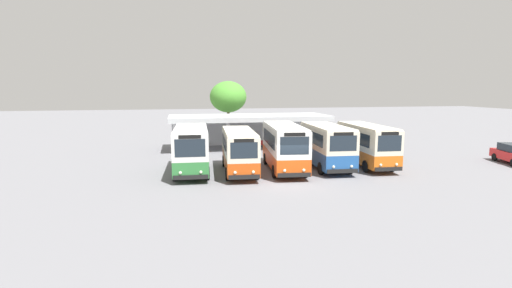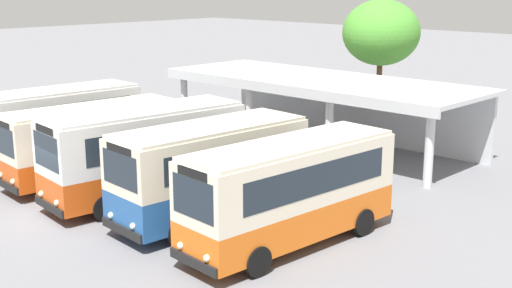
{
  "view_description": "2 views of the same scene",
  "coord_description": "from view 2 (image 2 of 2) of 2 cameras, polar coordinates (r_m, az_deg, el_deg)",
  "views": [
    {
      "loc": [
        -7.13,
        -23.01,
        6.15
      ],
      "look_at": [
        -1.33,
        4.85,
        1.88
      ],
      "focal_mm": 26.17,
      "sensor_mm": 36.0,
      "label": 1
    },
    {
      "loc": [
        20.32,
        -10.87,
        8.02
      ],
      "look_at": [
        2.14,
        7.87,
        1.64
      ],
      "focal_mm": 47.19,
      "sensor_mm": 36.0,
      "label": 2
    }
  ],
  "objects": [
    {
      "name": "waiting_chair_middle_seat",
      "position": [
        32.43,
        5.27,
        0.31
      ],
      "size": [
        0.46,
        0.46,
        0.86
      ],
      "color": "slate",
      "rests_on": "ground"
    },
    {
      "name": "city_bus_fifth_blue",
      "position": [
        20.56,
        2.91,
        -3.86
      ],
      "size": [
        2.59,
        7.64,
        3.28
      ],
      "color": "black",
      "rests_on": "ground"
    },
    {
      "name": "city_bus_second_in_row",
      "position": [
        28.0,
        -13.69,
        0.36
      ],
      "size": [
        2.65,
        7.42,
        3.12
      ],
      "color": "black",
      "rests_on": "ground"
    },
    {
      "name": "terminal_canopy",
      "position": [
        33.48,
        6.07,
        4.43
      ],
      "size": [
        16.18,
        5.74,
        3.4
      ],
      "color": "silver",
      "rests_on": "ground"
    },
    {
      "name": "city_bus_middle_cream",
      "position": [
        25.24,
        -9.36,
        -0.51
      ],
      "size": [
        3.09,
        7.88,
        3.43
      ],
      "color": "black",
      "rests_on": "ground"
    },
    {
      "name": "roadside_tree_behind_canopy",
      "position": [
        39.02,
        10.56,
        9.25
      ],
      "size": [
        4.36,
        4.36,
        6.99
      ],
      "color": "brown",
      "rests_on": "ground"
    },
    {
      "name": "city_bus_nearest_orange",
      "position": [
        31.13,
        -16.26,
        1.76
      ],
      "size": [
        2.73,
        7.2,
        3.36
      ],
      "color": "black",
      "rests_on": "ground"
    },
    {
      "name": "waiting_chair_second_from_end",
      "position": [
        32.74,
        4.44,
        0.46
      ],
      "size": [
        0.46,
        0.46,
        0.86
      ],
      "color": "slate",
      "rests_on": "ground"
    },
    {
      "name": "ground_plane",
      "position": [
        24.4,
        -16.8,
        -6.06
      ],
      "size": [
        180.0,
        180.0,
        0.0
      ],
      "primitive_type": "plane",
      "color": "slate"
    },
    {
      "name": "waiting_chair_end_by_column",
      "position": [
        33.16,
        3.78,
        0.64
      ],
      "size": [
        0.46,
        0.46,
        0.86
      ],
      "color": "slate",
      "rests_on": "ground"
    },
    {
      "name": "city_bus_fourth_amber",
      "position": [
        22.77,
        -3.86,
        -2.06
      ],
      "size": [
        2.79,
        7.22,
        3.33
      ],
      "color": "black",
      "rests_on": "ground"
    },
    {
      "name": "waiting_chair_fourth_seat",
      "position": [
        32.06,
        6.03,
        0.14
      ],
      "size": [
        0.46,
        0.46,
        0.86
      ],
      "color": "slate",
      "rests_on": "ground"
    }
  ]
}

